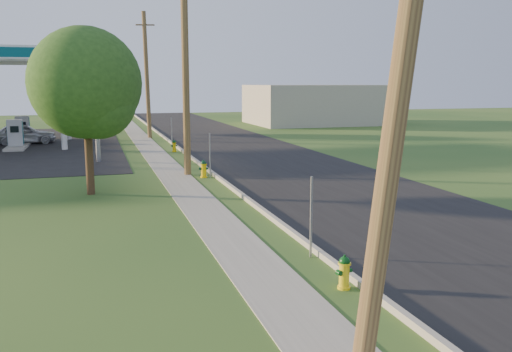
{
  "coord_description": "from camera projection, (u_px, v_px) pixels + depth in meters",
  "views": [
    {
      "loc": [
        -4.67,
        -7.56,
        4.19
      ],
      "look_at": [
        0.0,
        8.0,
        1.4
      ],
      "focal_mm": 38.0,
      "sensor_mm": 36.0,
      "label": 1
    }
  ],
  "objects": [
    {
      "name": "fuel_pump_se",
      "position": [
        23.0,
        133.0,
        38.45
      ],
      "size": [
        1.2,
        3.2,
        1.9
      ],
      "color": "#9D9A8F",
      "rests_on": "ground"
    },
    {
      "name": "curb",
      "position": [
        253.0,
        204.0,
        18.74
      ],
      "size": [
        0.15,
        120.0,
        0.15
      ],
      "primitive_type": "cube",
      "color": "#9D9A8F",
      "rests_on": "ground"
    },
    {
      "name": "road",
      "position": [
        358.0,
        198.0,
        19.88
      ],
      "size": [
        8.0,
        120.0,
        0.02
      ],
      "primitive_type": "cube",
      "color": "black",
      "rests_on": "ground"
    },
    {
      "name": "sign_post_mid",
      "position": [
        210.0,
        156.0,
        24.17
      ],
      "size": [
        0.05,
        0.04,
        2.0
      ],
      "primitive_type": "cube",
      "color": "gray",
      "rests_on": "ground"
    },
    {
      "name": "car_silver",
      "position": [
        23.0,
        134.0,
        37.59
      ],
      "size": [
        4.4,
        2.19,
        1.44
      ],
      "primitive_type": "imported",
      "rotation": [
        0.0,
        0.0,
        1.69
      ],
      "color": "#B7BABE",
      "rests_on": "ground"
    },
    {
      "name": "sidewalk",
      "position": [
        204.0,
        209.0,
        18.25
      ],
      "size": [
        1.5,
        120.0,
        0.03
      ],
      "primitive_type": "cube",
      "color": "gray",
      "rests_on": "ground"
    },
    {
      "name": "tree_lot",
      "position": [
        83.0,
        80.0,
        45.02
      ],
      "size": [
        4.52,
        4.52,
        6.85
      ],
      "color": "#3C2518",
      "rests_on": "ground"
    },
    {
      "name": "hydrant_near",
      "position": [
        344.0,
        272.0,
        11.12
      ],
      "size": [
        0.38,
        0.34,
        0.73
      ],
      "color": "yellow",
      "rests_on": "ground"
    },
    {
      "name": "hydrant_far",
      "position": [
        174.0,
        146.0,
        33.34
      ],
      "size": [
        0.39,
        0.35,
        0.75
      ],
      "color": "#DAB009",
      "rests_on": "ground"
    },
    {
      "name": "sign_post_near",
      "position": [
        311.0,
        217.0,
        13.03
      ],
      "size": [
        0.05,
        0.04,
        2.0
      ],
      "primitive_type": "cube",
      "color": "gray",
      "rests_on": "ground"
    },
    {
      "name": "tree_verge",
      "position": [
        88.0,
        87.0,
        19.97
      ],
      "size": [
        4.14,
        4.14,
        6.27
      ],
      "color": "#3C2518",
      "rests_on": "ground"
    },
    {
      "name": "utility_pole_mid",
      "position": [
        185.0,
        66.0,
        24.21
      ],
      "size": [
        1.4,
        0.32,
        9.8
      ],
      "color": "brown",
      "rests_on": "ground"
    },
    {
      "name": "fuel_pump_ne",
      "position": [
        16.0,
        138.0,
        34.67
      ],
      "size": [
        1.2,
        3.2,
        1.9
      ],
      "color": "#9D9A8F",
      "rests_on": "ground"
    },
    {
      "name": "price_pylon",
      "position": [
        94.0,
        59.0,
        28.21
      ],
      "size": [
        0.34,
        2.04,
        6.85
      ],
      "color": "gray",
      "rests_on": "ground"
    },
    {
      "name": "utility_pole_far",
      "position": [
        147.0,
        75.0,
        41.22
      ],
      "size": [
        1.4,
        0.32,
        9.5
      ],
      "color": "brown",
      "rests_on": "ground"
    },
    {
      "name": "sign_post_far",
      "position": [
        172.0,
        132.0,
        35.69
      ],
      "size": [
        0.05,
        0.04,
        2.0
      ],
      "primitive_type": "cube",
      "color": "gray",
      "rests_on": "ground"
    },
    {
      "name": "hydrant_mid",
      "position": [
        204.0,
        169.0,
        24.27
      ],
      "size": [
        0.42,
        0.38,
        0.81
      ],
      "color": "yellow",
      "rests_on": "ground"
    },
    {
      "name": "distant_building",
      "position": [
        319.0,
        104.0,
        56.4
      ],
      "size": [
        14.0,
        10.0,
        4.0
      ],
      "primitive_type": "cube",
      "color": "#A09989",
      "rests_on": "ground"
    },
    {
      "name": "ground_plane",
      "position": [
        392.0,
        334.0,
        9.17
      ],
      "size": [
        140.0,
        140.0,
        0.0
      ],
      "primitive_type": "plane",
      "color": "#234A1D",
      "rests_on": "ground"
    },
    {
      "name": "utility_pole_near",
      "position": [
        406.0,
        37.0,
        7.24
      ],
      "size": [
        1.4,
        0.32,
        9.48
      ],
      "color": "brown",
      "rests_on": "ground"
    }
  ]
}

